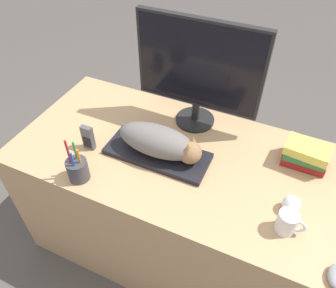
{
  "coord_description": "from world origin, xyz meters",
  "views": [
    {
      "loc": [
        0.38,
        -0.57,
        1.77
      ],
      "look_at": [
        -0.04,
        0.35,
        0.8
      ],
      "focal_mm": 35.0,
      "sensor_mm": 36.0,
      "label": 1
    }
  ],
  "objects_px": {
    "computer_mouse": "(336,276)",
    "coffee_mug": "(288,222)",
    "phone": "(88,138)",
    "book_stack": "(306,155)",
    "monitor": "(198,69)",
    "keyboard": "(157,154)",
    "baseball": "(291,204)",
    "cat": "(161,142)",
    "pen_cup": "(78,169)"
  },
  "relations": [
    {
      "from": "computer_mouse",
      "to": "coffee_mug",
      "type": "xyz_separation_m",
      "value": [
        -0.18,
        0.11,
        0.03
      ]
    },
    {
      "from": "phone",
      "to": "book_stack",
      "type": "relative_size",
      "value": 0.65
    },
    {
      "from": "coffee_mug",
      "to": "book_stack",
      "type": "xyz_separation_m",
      "value": [
        0.01,
        0.36,
        0.01
      ]
    },
    {
      "from": "monitor",
      "to": "computer_mouse",
      "type": "xyz_separation_m",
      "value": [
        0.69,
        -0.55,
        -0.28
      ]
    },
    {
      "from": "coffee_mug",
      "to": "phone",
      "type": "bearing_deg",
      "value": 175.84
    },
    {
      "from": "keyboard",
      "to": "baseball",
      "type": "distance_m",
      "value": 0.58
    },
    {
      "from": "cat",
      "to": "book_stack",
      "type": "xyz_separation_m",
      "value": [
        0.57,
        0.22,
        -0.04
      ]
    },
    {
      "from": "coffee_mug",
      "to": "book_stack",
      "type": "relative_size",
      "value": 0.56
    },
    {
      "from": "cat",
      "to": "book_stack",
      "type": "relative_size",
      "value": 2.03
    },
    {
      "from": "keyboard",
      "to": "baseball",
      "type": "height_order",
      "value": "baseball"
    },
    {
      "from": "monitor",
      "to": "coffee_mug",
      "type": "relative_size",
      "value": 5.53
    },
    {
      "from": "keyboard",
      "to": "computer_mouse",
      "type": "xyz_separation_m",
      "value": [
        0.75,
        -0.26,
        0.0
      ]
    },
    {
      "from": "computer_mouse",
      "to": "pen_cup",
      "type": "bearing_deg",
      "value": 179.34
    },
    {
      "from": "cat",
      "to": "baseball",
      "type": "xyz_separation_m",
      "value": [
        0.56,
        -0.05,
        -0.05
      ]
    },
    {
      "from": "baseball",
      "to": "book_stack",
      "type": "distance_m",
      "value": 0.27
    },
    {
      "from": "pen_cup",
      "to": "book_stack",
      "type": "relative_size",
      "value": 1.11
    },
    {
      "from": "computer_mouse",
      "to": "coffee_mug",
      "type": "distance_m",
      "value": 0.21
    },
    {
      "from": "pen_cup",
      "to": "phone",
      "type": "bearing_deg",
      "value": 110.79
    },
    {
      "from": "cat",
      "to": "coffee_mug",
      "type": "bearing_deg",
      "value": -14.57
    },
    {
      "from": "monitor",
      "to": "coffee_mug",
      "type": "distance_m",
      "value": 0.71
    },
    {
      "from": "book_stack",
      "to": "cat",
      "type": "bearing_deg",
      "value": -158.96
    },
    {
      "from": "computer_mouse",
      "to": "coffee_mug",
      "type": "height_order",
      "value": "coffee_mug"
    },
    {
      "from": "cat",
      "to": "coffee_mug",
      "type": "distance_m",
      "value": 0.57
    },
    {
      "from": "computer_mouse",
      "to": "baseball",
      "type": "bearing_deg",
      "value": 130.28
    },
    {
      "from": "cat",
      "to": "book_stack",
      "type": "bearing_deg",
      "value": 21.04
    },
    {
      "from": "keyboard",
      "to": "computer_mouse",
      "type": "height_order",
      "value": "computer_mouse"
    },
    {
      "from": "computer_mouse",
      "to": "phone",
      "type": "distance_m",
      "value": 1.07
    },
    {
      "from": "computer_mouse",
      "to": "phone",
      "type": "relative_size",
      "value": 0.71
    },
    {
      "from": "phone",
      "to": "cat",
      "type": "bearing_deg",
      "value": 14.19
    },
    {
      "from": "keyboard",
      "to": "book_stack",
      "type": "bearing_deg",
      "value": 20.36
    },
    {
      "from": "pen_cup",
      "to": "computer_mouse",
      "type": "bearing_deg",
      "value": -0.66
    },
    {
      "from": "monitor",
      "to": "phone",
      "type": "distance_m",
      "value": 0.57
    },
    {
      "from": "computer_mouse",
      "to": "cat",
      "type": "bearing_deg",
      "value": 160.59
    },
    {
      "from": "computer_mouse",
      "to": "phone",
      "type": "bearing_deg",
      "value": 170.43
    },
    {
      "from": "phone",
      "to": "book_stack",
      "type": "height_order",
      "value": "phone"
    },
    {
      "from": "monitor",
      "to": "baseball",
      "type": "relative_size",
      "value": 8.37
    },
    {
      "from": "keyboard",
      "to": "cat",
      "type": "bearing_deg",
      "value": -0.0
    },
    {
      "from": "keyboard",
      "to": "pen_cup",
      "type": "bearing_deg",
      "value": -133.71
    },
    {
      "from": "phone",
      "to": "baseball",
      "type": "bearing_deg",
      "value": 1.98
    },
    {
      "from": "cat",
      "to": "pen_cup",
      "type": "xyz_separation_m",
      "value": [
        -0.26,
        -0.25,
        -0.04
      ]
    },
    {
      "from": "keyboard",
      "to": "baseball",
      "type": "relative_size",
      "value": 6.7
    },
    {
      "from": "book_stack",
      "to": "computer_mouse",
      "type": "bearing_deg",
      "value": -70.7
    },
    {
      "from": "keyboard",
      "to": "monitor",
      "type": "xyz_separation_m",
      "value": [
        0.06,
        0.29,
        0.28
      ]
    },
    {
      "from": "cat",
      "to": "monitor",
      "type": "distance_m",
      "value": 0.36
    },
    {
      "from": "coffee_mug",
      "to": "phone",
      "type": "distance_m",
      "value": 0.88
    },
    {
      "from": "coffee_mug",
      "to": "computer_mouse",
      "type": "bearing_deg",
      "value": -32.76
    },
    {
      "from": "monitor",
      "to": "pen_cup",
      "type": "xyz_separation_m",
      "value": [
        -0.3,
        -0.53,
        -0.24
      ]
    },
    {
      "from": "phone",
      "to": "monitor",
      "type": "bearing_deg",
      "value": 45.6
    },
    {
      "from": "pen_cup",
      "to": "baseball",
      "type": "bearing_deg",
      "value": 13.57
    },
    {
      "from": "monitor",
      "to": "pen_cup",
      "type": "relative_size",
      "value": 2.78
    }
  ]
}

